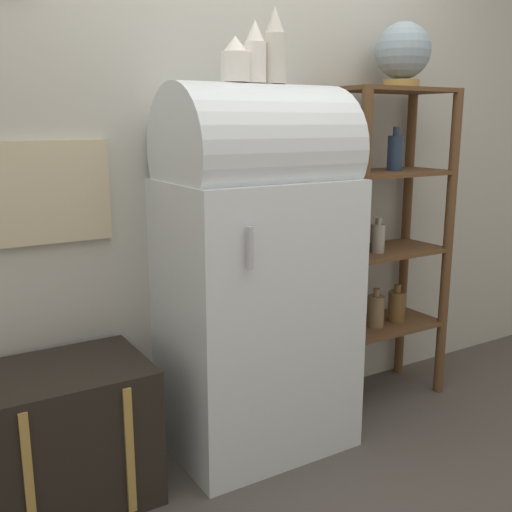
{
  "coord_description": "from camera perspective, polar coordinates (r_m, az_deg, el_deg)",
  "views": [
    {
      "loc": [
        -1.3,
        -1.84,
        1.42
      ],
      "look_at": [
        -0.0,
        0.27,
        0.87
      ],
      "focal_mm": 42.0,
      "sensor_mm": 36.0,
      "label": 1
    }
  ],
  "objects": [
    {
      "name": "shelf_unit",
      "position": [
        3.09,
        12.22,
        2.23
      ],
      "size": [
        0.63,
        0.35,
        1.58
      ],
      "color": "brown",
      "rests_on": "ground_plane"
    },
    {
      "name": "vase_right",
      "position": [
        2.55,
        1.79,
        19.19
      ],
      "size": [
        0.09,
        0.09,
        0.3
      ],
      "color": "beige",
      "rests_on": "refrigerator"
    },
    {
      "name": "refrigerator",
      "position": [
        2.56,
        0.08,
        -1.34
      ],
      "size": [
        0.76,
        0.58,
        1.57
      ],
      "color": "silver",
      "rests_on": "ground_plane"
    },
    {
      "name": "ground_plane",
      "position": [
        2.66,
        3.35,
        -19.64
      ],
      "size": [
        12.0,
        12.0,
        0.0
      ],
      "primitive_type": "plane",
      "color": "#4C4742"
    },
    {
      "name": "wall_back",
      "position": [
        2.74,
        -3.38,
        11.16
      ],
      "size": [
        7.0,
        0.09,
        2.7
      ],
      "color": "#B7B7AD",
      "rests_on": "ground_plane"
    },
    {
      "name": "suitcase_trunk",
      "position": [
        2.46,
        -17.8,
        -15.99
      ],
      "size": [
        0.63,
        0.47,
        0.54
      ],
      "color": "black",
      "rests_on": "ground_plane"
    },
    {
      "name": "vase_center",
      "position": [
        2.5,
        -0.1,
        18.7
      ],
      "size": [
        0.09,
        0.09,
        0.24
      ],
      "color": "white",
      "rests_on": "refrigerator"
    },
    {
      "name": "globe",
      "position": [
        3.11,
        13.81,
        18.28
      ],
      "size": [
        0.27,
        0.27,
        0.31
      ],
      "color": "#AD8942",
      "rests_on": "shelf_unit"
    },
    {
      "name": "vase_left",
      "position": [
        2.45,
        -1.98,
        18.09
      ],
      "size": [
        0.11,
        0.11,
        0.17
      ],
      "color": "white",
      "rests_on": "refrigerator"
    }
  ]
}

